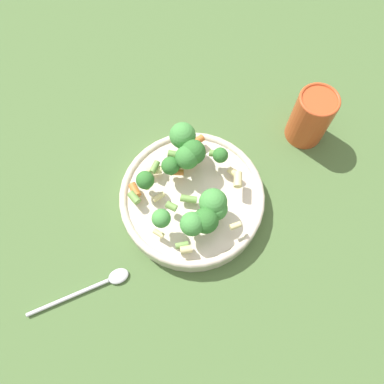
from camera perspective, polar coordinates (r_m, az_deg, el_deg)
The scene contains 5 objects.
ground_plane at distance 0.71m, azimuth 0.00°, elevation -1.62°, with size 3.00×3.00×0.00m, color #4C6B38.
bowl at distance 0.69m, azimuth 0.00°, elevation -0.94°, with size 0.26×0.26×0.04m.
pasta_salad at distance 0.64m, azimuth 0.04°, elevation 1.59°, with size 0.22×0.21×0.08m.
cup at distance 0.76m, azimuth 17.70°, elevation 10.85°, with size 0.07×0.07×0.12m.
spoon at distance 0.68m, azimuth -14.25°, elevation -13.60°, with size 0.14×0.13×0.01m.
Camera 1 is at (-0.23, -0.10, 0.66)m, focal length 35.00 mm.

